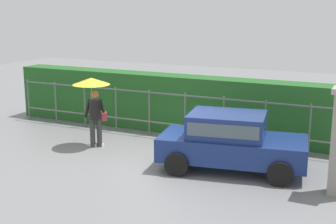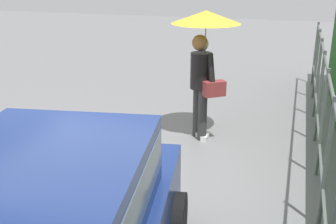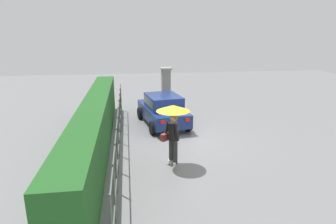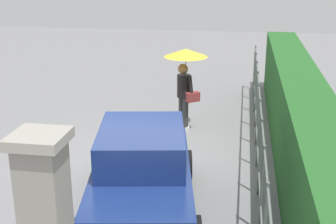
# 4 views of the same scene
# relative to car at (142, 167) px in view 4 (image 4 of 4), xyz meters

# --- Properties ---
(ground_plane) EXTENTS (40.00, 40.00, 0.00)m
(ground_plane) POSITION_rel_car_xyz_m (-2.00, -0.48, -0.80)
(ground_plane) COLOR slate
(car) EXTENTS (3.93, 2.36, 1.48)m
(car) POSITION_rel_car_xyz_m (0.00, 0.00, 0.00)
(car) COLOR navy
(car) RESTS_ON ground
(pedestrian) EXTENTS (1.10, 1.10, 2.08)m
(pedestrian) POSITION_rel_car_xyz_m (-4.31, 0.20, 0.79)
(pedestrian) COLOR #333333
(pedestrian) RESTS_ON ground
(fence_section) EXTENTS (11.44, 0.05, 1.50)m
(fence_section) POSITION_rel_car_xyz_m (-2.78, 2.02, 0.02)
(fence_section) COLOR #59605B
(fence_section) RESTS_ON ground
(hedge_row) EXTENTS (12.39, 0.90, 1.90)m
(hedge_row) POSITION_rel_car_xyz_m (-2.78, 2.85, 0.15)
(hedge_row) COLOR #235B23
(hedge_row) RESTS_ON ground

